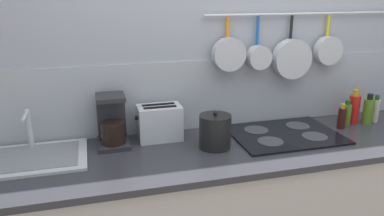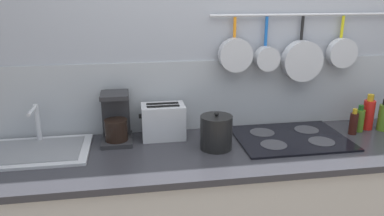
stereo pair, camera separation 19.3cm
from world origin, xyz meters
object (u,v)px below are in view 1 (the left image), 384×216
(bottle_dish_soap, at_px, (342,118))
(bottle_hot_sauce, at_px, (346,114))
(coffee_maker, at_px, (112,123))
(bottle_olive_oil, at_px, (368,111))
(toaster, at_px, (160,123))
(bottle_sesame_oil, at_px, (375,110))
(kettle, at_px, (215,131))
(bottle_vinegar, at_px, (354,108))

(bottle_dish_soap, distance_m, bottle_hot_sauce, 0.07)
(coffee_maker, distance_m, bottle_olive_oil, 1.61)
(bottle_hot_sauce, bearing_deg, toaster, 175.82)
(bottle_olive_oil, xyz_separation_m, bottle_sesame_oil, (0.07, 0.02, -0.01))
(bottle_hot_sauce, height_order, bottle_sesame_oil, bottle_sesame_oil)
(bottle_dish_soap, distance_m, bottle_sesame_oil, 0.29)
(bottle_dish_soap, bearing_deg, toaster, 173.59)
(kettle, distance_m, bottle_vinegar, 1.00)
(bottle_vinegar, bearing_deg, bottle_hot_sauce, -158.88)
(bottle_olive_oil, height_order, bottle_sesame_oil, bottle_olive_oil)
(bottle_sesame_oil, bearing_deg, toaster, 176.80)
(toaster, xyz_separation_m, bottle_dish_soap, (1.12, -0.13, -0.03))
(bottle_hot_sauce, relative_size, bottle_sesame_oil, 0.91)
(bottle_hot_sauce, distance_m, bottle_vinegar, 0.08)
(kettle, height_order, bottle_sesame_oil, kettle)
(bottle_dish_soap, bearing_deg, bottle_olive_oil, 8.01)
(kettle, bearing_deg, toaster, 143.50)
(bottle_dish_soap, relative_size, bottle_hot_sauce, 0.95)
(bottle_vinegar, distance_m, bottle_sesame_oil, 0.15)
(coffee_maker, bearing_deg, bottle_hot_sauce, -3.64)
(coffee_maker, relative_size, bottle_dish_soap, 1.79)
(toaster, distance_m, bottle_hot_sauce, 1.19)
(toaster, bearing_deg, bottle_dish_soap, -6.41)
(kettle, distance_m, bottle_olive_oil, 1.08)
(kettle, height_order, bottle_hot_sauce, kettle)
(bottle_hot_sauce, bearing_deg, bottle_vinegar, 21.12)
(toaster, xyz_separation_m, kettle, (0.27, -0.20, -0.01))
(coffee_maker, bearing_deg, bottle_vinegar, -2.39)
(bottle_vinegar, height_order, bottle_sesame_oil, bottle_vinegar)
(bottle_olive_oil, bearing_deg, kettle, -174.51)
(toaster, relative_size, kettle, 1.26)
(bottle_vinegar, relative_size, bottle_olive_oil, 1.12)
(toaster, relative_size, bottle_dish_soap, 1.66)
(coffee_maker, height_order, bottle_vinegar, coffee_maker)
(bottle_vinegar, bearing_deg, coffee_maker, 177.61)
(bottle_vinegar, xyz_separation_m, bottle_olive_oil, (0.08, -0.04, -0.01))
(bottle_dish_soap, height_order, bottle_sesame_oil, bottle_sesame_oil)
(coffee_maker, bearing_deg, toaster, -1.25)
(toaster, height_order, bottle_hot_sauce, toaster)
(kettle, height_order, bottle_olive_oil, kettle)
(coffee_maker, xyz_separation_m, bottle_hot_sauce, (1.46, -0.09, -0.05))
(toaster, distance_m, bottle_sesame_oil, 1.41)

